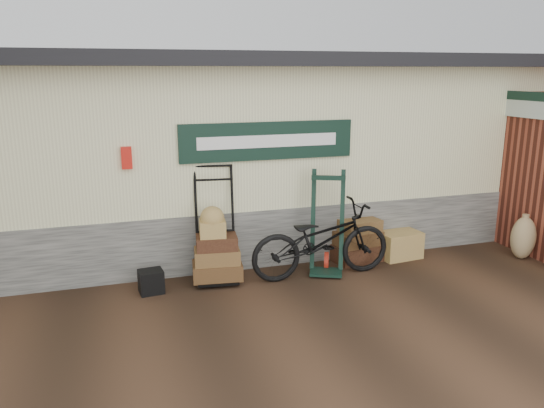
# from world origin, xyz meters

# --- Properties ---
(ground) EXTENTS (80.00, 80.00, 0.00)m
(ground) POSITION_xyz_m (0.00, 0.00, 0.00)
(ground) COLOR black
(ground) RESTS_ON ground
(station_building) EXTENTS (14.40, 4.10, 3.20)m
(station_building) POSITION_xyz_m (-0.01, 2.74, 1.61)
(station_building) COLOR #4C4C47
(station_building) RESTS_ON ground
(brick_outbuilding) EXTENTS (1.71, 4.51, 2.62)m
(brick_outbuilding) POSITION_xyz_m (4.70, 1.19, 1.30)
(brick_outbuilding) COLOR maroon
(brick_outbuilding) RESTS_ON ground
(porter_trolley) EXTENTS (0.91, 0.73, 1.67)m
(porter_trolley) POSITION_xyz_m (-1.15, 0.78, 0.84)
(porter_trolley) COLOR black
(porter_trolley) RESTS_ON ground
(green_barrow) EXTENTS (0.70, 0.66, 1.54)m
(green_barrow) POSITION_xyz_m (0.48, 0.53, 0.77)
(green_barrow) COLOR black
(green_barrow) RESTS_ON ground
(suitcase_stack) EXTENTS (0.83, 0.60, 0.68)m
(suitcase_stack) POSITION_xyz_m (1.14, 0.83, 0.34)
(suitcase_stack) COLOR #331910
(suitcase_stack) RESTS_ON ground
(wicker_hamper) EXTENTS (0.70, 0.50, 0.43)m
(wicker_hamper) POSITION_xyz_m (1.85, 0.76, 0.21)
(wicker_hamper) COLOR olive
(wicker_hamper) RESTS_ON ground
(black_trunk) EXTENTS (0.35, 0.31, 0.32)m
(black_trunk) POSITION_xyz_m (-2.10, 0.53, 0.16)
(black_trunk) COLOR black
(black_trunk) RESTS_ON ground
(bicycle) EXTENTS (0.74, 2.11, 1.23)m
(bicycle) POSITION_xyz_m (0.33, 0.40, 0.61)
(bicycle) COLOR black
(bicycle) RESTS_ON ground
(burlap_sack_left) EXTENTS (0.52, 0.47, 0.69)m
(burlap_sack_left) POSITION_xyz_m (3.71, 0.13, 0.35)
(burlap_sack_left) COLOR #91814E
(burlap_sack_left) RESTS_ON ground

